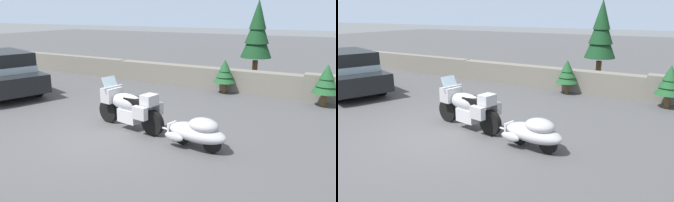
{
  "view_description": "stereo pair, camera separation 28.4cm",
  "coord_description": "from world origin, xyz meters",
  "views": [
    {
      "loc": [
        5.2,
        -6.08,
        3.03
      ],
      "look_at": [
        1.36,
        0.92,
        0.85
      ],
      "focal_mm": 34.7,
      "sensor_mm": 36.0,
      "label": 1
    },
    {
      "loc": [
        5.44,
        -5.94,
        3.03
      ],
      "look_at": [
        1.36,
        0.92,
        0.85
      ],
      "focal_mm": 34.7,
      "sensor_mm": 36.0,
      "label": 2
    }
  ],
  "objects": [
    {
      "name": "ground_plane",
      "position": [
        0.0,
        0.0,
        0.0
      ],
      "size": [
        80.0,
        80.0,
        0.0
      ],
      "primitive_type": "plane",
      "color": "#4C4C4F"
    },
    {
      "name": "stone_guard_wall",
      "position": [
        0.67,
        6.31,
        0.44
      ],
      "size": [
        24.0,
        0.57,
        0.94
      ],
      "color": "slate",
      "rests_on": "ground"
    },
    {
      "name": "touring_motorcycle",
      "position": [
        0.29,
        0.71,
        0.62
      ],
      "size": [
        2.3,
        0.98,
        1.33
      ],
      "color": "black",
      "rests_on": "ground"
    },
    {
      "name": "car_shaped_trailer",
      "position": [
        2.44,
        0.33,
        0.41
      ],
      "size": [
        2.23,
        0.96,
        0.76
      ],
      "color": "black",
      "rests_on": "ground"
    },
    {
      "name": "suv_at_left_edge",
      "position": [
        -6.31,
        1.55,
        0.84
      ],
      "size": [
        5.17,
        3.32,
        1.63
      ],
      "color": "black",
      "rests_on": "ground"
    },
    {
      "name": "pine_tree_secondary",
      "position": [
        1.81,
        7.95,
        2.24
      ],
      "size": [
        1.3,
        1.3,
        3.58
      ],
      "color": "brown",
      "rests_on": "ground"
    },
    {
      "name": "pine_sapling_near",
      "position": [
        4.75,
        5.53,
        0.89
      ],
      "size": [
        0.85,
        0.85,
        1.42
      ],
      "color": "brown",
      "rests_on": "ground"
    },
    {
      "name": "pine_sapling_farther",
      "position": [
        1.21,
        5.73,
        0.82
      ],
      "size": [
        0.83,
        0.83,
        1.31
      ],
      "color": "brown",
      "rests_on": "ground"
    }
  ]
}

